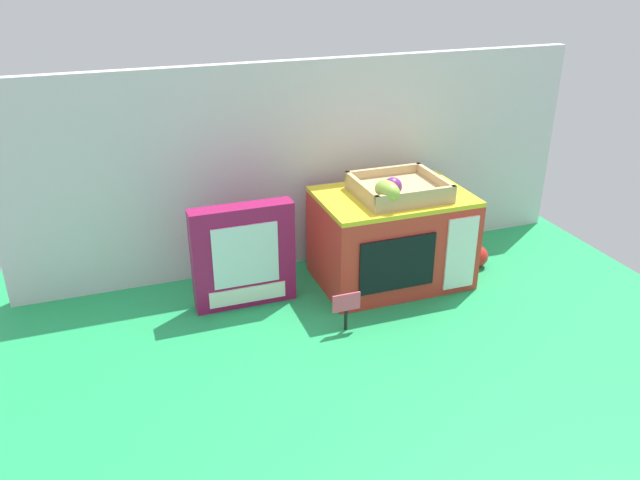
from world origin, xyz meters
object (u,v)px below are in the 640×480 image
loose_toy_apple (477,256)px  price_sign (346,306)px  cookie_set_box (244,256)px  food_groups_crate (397,190)px  toy_microwave (391,238)px

loose_toy_apple → price_sign: bearing=-158.9°
cookie_set_box → price_sign: cookie_set_box is taller
price_sign → food_groups_crate: bearing=40.7°
cookie_set_box → loose_toy_apple: bearing=-1.8°
toy_microwave → price_sign: (-0.21, -0.20, -0.06)m
toy_microwave → loose_toy_apple: (0.27, -0.01, -0.09)m
toy_microwave → cookie_set_box: bearing=179.0°
loose_toy_apple → toy_microwave: bearing=177.0°
food_groups_crate → toy_microwave: bearing=84.2°
food_groups_crate → cookie_set_box: 0.43m
price_sign → loose_toy_apple: (0.48, 0.19, -0.04)m
toy_microwave → price_sign: toy_microwave is taller
food_groups_crate → price_sign: food_groups_crate is taller
price_sign → loose_toy_apple: 0.52m
food_groups_crate → cookie_set_box: food_groups_crate is taller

